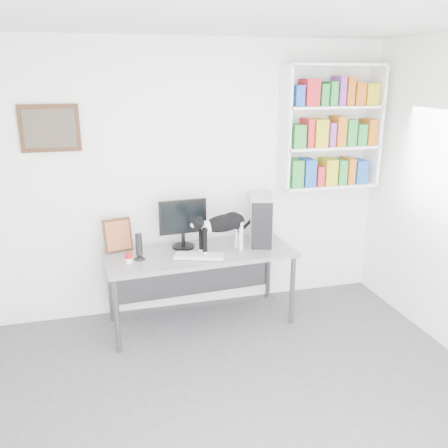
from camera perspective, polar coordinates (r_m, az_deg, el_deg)
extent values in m
cube|color=#5B5C61|center=(3.59, 3.67, -23.34)|extent=(4.00, 4.00, 0.01)
cube|color=silver|center=(2.75, 4.86, 24.63)|extent=(4.00, 4.00, 0.01)
cube|color=white|center=(4.76, -3.71, 5.28)|extent=(4.00, 0.01, 2.70)
cube|color=white|center=(5.01, 12.75, 11.29)|extent=(1.03, 0.28, 1.24)
cube|color=#4E2E19|center=(4.58, -20.23, 10.75)|extent=(0.52, 0.04, 0.42)
cube|color=slate|center=(4.67, -2.78, -7.63)|extent=(1.81, 0.79, 0.74)
cube|color=black|center=(4.58, -4.98, 0.06)|extent=(0.48, 0.25, 0.49)
cube|color=silver|center=(4.38, -2.98, -3.85)|extent=(0.49, 0.32, 0.03)
cube|color=#A6A5AA|center=(4.73, 4.43, 0.57)|extent=(0.34, 0.52, 0.48)
cylinder|color=black|center=(4.37, -10.19, -2.61)|extent=(0.12, 0.12, 0.26)
cube|color=#4E2E19|center=(4.61, -12.67, -1.25)|extent=(0.28, 0.16, 0.33)
cylinder|color=#B21C0F|center=(4.33, -11.38, -4.06)|extent=(0.07, 0.07, 0.10)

